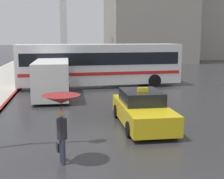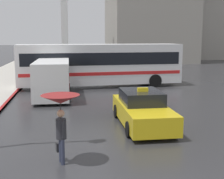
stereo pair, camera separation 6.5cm
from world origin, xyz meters
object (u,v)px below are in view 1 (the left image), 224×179
pedestrian_with_umbrella (61,108)px  ambulance_van (52,77)px  taxi (142,110)px  city_bus (100,63)px

pedestrian_with_umbrella → ambulance_van: bearing=-11.0°
ambulance_van → pedestrian_with_umbrella: size_ratio=2.62×
taxi → city_bus: 10.81m
taxi → pedestrian_with_umbrella: 5.00m
ambulance_van → pedestrian_with_umbrella: ambulance_van is taller
taxi → ambulance_van: 7.83m
pedestrian_with_umbrella → city_bus: bearing=-25.3°
taxi → ambulance_van: bearing=-59.5°
ambulance_van → taxi: bearing=121.1°
city_bus → ambulance_van: bearing=135.9°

